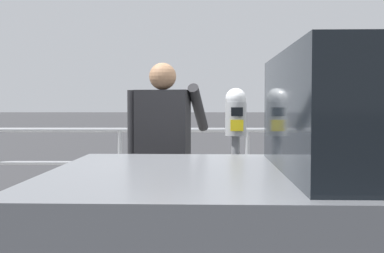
# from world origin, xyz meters

# --- Properties ---
(sidewalk_curb) EXTENTS (36.00, 3.25, 0.14)m
(sidewalk_curb) POSITION_xyz_m (0.00, 1.63, 0.07)
(sidewalk_curb) COLOR #9E9B93
(sidewalk_curb) RESTS_ON ground
(parking_meter) EXTENTS (0.17, 0.18, 1.47)m
(parking_meter) POSITION_xyz_m (-0.36, 0.35, 1.21)
(parking_meter) COLOR slate
(parking_meter) RESTS_ON sidewalk_curb
(pedestrian_at_meter) EXTENTS (0.70, 0.58, 1.68)m
(pedestrian_at_meter) POSITION_xyz_m (-0.96, 0.45, 1.10)
(pedestrian_at_meter) COLOR slate
(pedestrian_at_meter) RESTS_ON sidewalk_curb
(background_railing) EXTENTS (24.06, 0.06, 1.02)m
(background_railing) POSITION_xyz_m (-0.00, 2.98, 0.86)
(background_railing) COLOR gray
(background_railing) RESTS_ON sidewalk_curb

